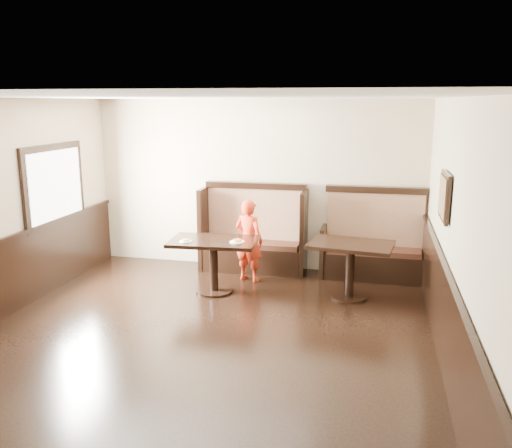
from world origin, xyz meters
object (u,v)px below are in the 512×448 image
(table_neighbor, at_px, (350,257))
(booth_main, at_px, (254,239))
(child, at_px, (249,240))
(table_main, at_px, (214,252))
(booth_neighbor, at_px, (374,248))

(table_neighbor, bearing_deg, booth_main, 156.07)
(child, bearing_deg, table_main, 76.83)
(booth_main, bearing_deg, child, -84.79)
(table_main, xyz_separation_m, table_neighbor, (1.96, 0.20, -0.01))
(table_main, bearing_deg, table_neighbor, 2.20)
(booth_neighbor, distance_m, table_neighbor, 1.06)
(booth_neighbor, bearing_deg, child, -163.24)
(booth_neighbor, distance_m, child, 1.99)
(booth_neighbor, relative_size, table_main, 1.27)
(booth_main, xyz_separation_m, booth_neighbor, (1.95, -0.00, -0.05))
(booth_neighbor, bearing_deg, table_main, -152.03)
(table_main, height_order, table_neighbor, table_neighbor)
(child, bearing_deg, booth_main, -67.23)
(table_neighbor, bearing_deg, booth_neighbor, 80.25)
(booth_main, distance_m, child, 0.59)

